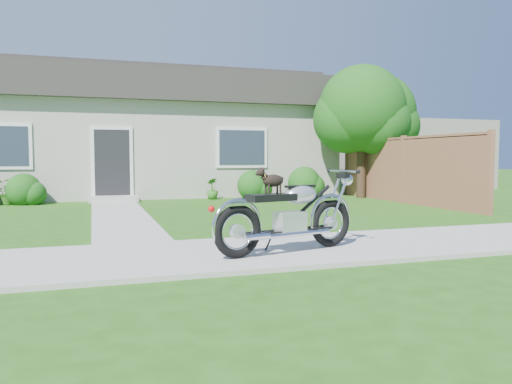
% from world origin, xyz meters
% --- Properties ---
extents(ground, '(80.00, 80.00, 0.00)m').
position_xyz_m(ground, '(0.00, 0.00, 0.00)').
color(ground, '#235114').
rests_on(ground, ground).
extents(sidewalk, '(24.00, 2.20, 0.04)m').
position_xyz_m(sidewalk, '(0.00, 0.00, 0.02)').
color(sidewalk, '#9E9B93').
rests_on(sidewalk, ground).
extents(walkway, '(1.20, 8.00, 0.03)m').
position_xyz_m(walkway, '(-1.50, 5.00, 0.01)').
color(walkway, '#9E9B93').
rests_on(walkway, ground).
extents(house, '(12.60, 7.03, 4.50)m').
position_xyz_m(house, '(-0.00, 11.99, 2.16)').
color(house, '#BCB5AA').
rests_on(house, ground).
extents(fence, '(0.12, 6.62, 1.90)m').
position_xyz_m(fence, '(6.30, 5.75, 0.94)').
color(fence, brown).
rests_on(fence, ground).
extents(tree_near, '(2.77, 2.73, 4.18)m').
position_xyz_m(tree_near, '(6.15, 7.53, 2.68)').
color(tree_near, '#3D2B1C').
rests_on(tree_near, ground).
extents(tree_far, '(2.81, 2.79, 4.27)m').
position_xyz_m(tree_far, '(7.79, 9.34, 2.74)').
color(tree_far, '#3D2B1C').
rests_on(tree_far, ground).
extents(shrub_row, '(10.49, 1.07, 1.07)m').
position_xyz_m(shrub_row, '(0.51, 8.50, 0.41)').
color(shrub_row, '#1B5015').
rests_on(shrub_row, ground).
extents(potted_plant_left, '(0.65, 0.57, 0.69)m').
position_xyz_m(potted_plant_left, '(-4.30, 8.55, 0.34)').
color(potted_plant_left, '#2A5C18').
rests_on(potted_plant_left, ground).
extents(potted_plant_right, '(0.50, 0.50, 0.66)m').
position_xyz_m(potted_plant_right, '(1.43, 8.55, 0.33)').
color(potted_plant_right, '#33701E').
rests_on(potted_plant_right, ground).
extents(motorcycle_with_dog, '(2.19, 0.85, 1.11)m').
position_xyz_m(motorcycle_with_dog, '(0.40, -0.29, 0.54)').
color(motorcycle_with_dog, black).
rests_on(motorcycle_with_dog, sidewalk).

